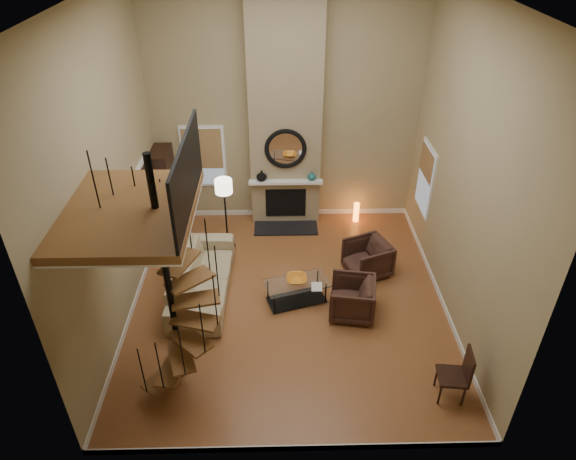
{
  "coord_description": "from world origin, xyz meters",
  "views": [
    {
      "loc": [
        -0.18,
        -7.6,
        6.69
      ],
      "look_at": [
        0.0,
        0.4,
        1.4
      ],
      "focal_mm": 31.81,
      "sensor_mm": 36.0,
      "label": 1
    }
  ],
  "objects_px": {
    "hutch": "(165,190)",
    "coffee_table": "(297,289)",
    "armchair_near": "(371,257)",
    "side_chair": "(459,373)",
    "armchair_far": "(356,299)",
    "sofa": "(202,276)",
    "floor_lamp": "(224,192)",
    "accent_lamp": "(356,212)"
  },
  "relations": [
    {
      "from": "armchair_far",
      "to": "coffee_table",
      "type": "relative_size",
      "value": 0.63
    },
    {
      "from": "hutch",
      "to": "coffee_table",
      "type": "xyz_separation_m",
      "value": [
        2.96,
        -2.84,
        -0.67
      ]
    },
    {
      "from": "sofa",
      "to": "coffee_table",
      "type": "distance_m",
      "value": 1.9
    },
    {
      "from": "coffee_table",
      "to": "side_chair",
      "type": "height_order",
      "value": "side_chair"
    },
    {
      "from": "hutch",
      "to": "side_chair",
      "type": "relative_size",
      "value": 2.09
    },
    {
      "from": "armchair_far",
      "to": "coffee_table",
      "type": "bearing_deg",
      "value": -99.61
    },
    {
      "from": "hutch",
      "to": "coffee_table",
      "type": "bearing_deg",
      "value": -43.84
    },
    {
      "from": "side_chair",
      "to": "sofa",
      "type": "bearing_deg",
      "value": 148.21
    },
    {
      "from": "sofa",
      "to": "armchair_far",
      "type": "xyz_separation_m",
      "value": [
        2.97,
        -0.7,
        -0.04
      ]
    },
    {
      "from": "hutch",
      "to": "sofa",
      "type": "bearing_deg",
      "value": -66.56
    },
    {
      "from": "floor_lamp",
      "to": "coffee_table",
      "type": "bearing_deg",
      "value": -51.73
    },
    {
      "from": "coffee_table",
      "to": "side_chair",
      "type": "distance_m",
      "value": 3.36
    },
    {
      "from": "sofa",
      "to": "side_chair",
      "type": "height_order",
      "value": "side_chair"
    },
    {
      "from": "armchair_near",
      "to": "floor_lamp",
      "type": "distance_m",
      "value": 3.38
    },
    {
      "from": "sofa",
      "to": "armchair_near",
      "type": "bearing_deg",
      "value": -78.75
    },
    {
      "from": "armchair_near",
      "to": "side_chair",
      "type": "bearing_deg",
      "value": -7.34
    },
    {
      "from": "side_chair",
      "to": "armchair_near",
      "type": "bearing_deg",
      "value": 104.43
    },
    {
      "from": "armchair_far",
      "to": "side_chair",
      "type": "xyz_separation_m",
      "value": [
        1.31,
        -1.95,
        0.17
      ]
    },
    {
      "from": "armchair_near",
      "to": "accent_lamp",
      "type": "relative_size",
      "value": 1.74
    },
    {
      "from": "hutch",
      "to": "floor_lamp",
      "type": "xyz_separation_m",
      "value": [
        1.47,
        -0.96,
        0.46
      ]
    },
    {
      "from": "armchair_far",
      "to": "coffee_table",
      "type": "xyz_separation_m",
      "value": [
        -1.1,
        0.38,
        -0.07
      ]
    },
    {
      "from": "hutch",
      "to": "armchair_far",
      "type": "height_order",
      "value": "hutch"
    },
    {
      "from": "coffee_table",
      "to": "side_chair",
      "type": "relative_size",
      "value": 1.39
    },
    {
      "from": "armchair_far",
      "to": "coffee_table",
      "type": "height_order",
      "value": "armchair_far"
    },
    {
      "from": "armchair_near",
      "to": "side_chair",
      "type": "height_order",
      "value": "side_chair"
    },
    {
      "from": "accent_lamp",
      "to": "side_chair",
      "type": "xyz_separation_m",
      "value": [
        0.86,
        -5.22,
        0.28
      ]
    },
    {
      "from": "armchair_near",
      "to": "side_chair",
      "type": "distance_m",
      "value": 3.35
    },
    {
      "from": "hutch",
      "to": "sofa",
      "type": "height_order",
      "value": "hutch"
    },
    {
      "from": "sofa",
      "to": "floor_lamp",
      "type": "height_order",
      "value": "floor_lamp"
    },
    {
      "from": "hutch",
      "to": "side_chair",
      "type": "distance_m",
      "value": 7.46
    },
    {
      "from": "hutch",
      "to": "accent_lamp",
      "type": "relative_size",
      "value": 4.14
    },
    {
      "from": "accent_lamp",
      "to": "hutch",
      "type": "bearing_deg",
      "value": -179.31
    },
    {
      "from": "armchair_far",
      "to": "floor_lamp",
      "type": "bearing_deg",
      "value": -121.79
    },
    {
      "from": "armchair_far",
      "to": "side_chair",
      "type": "relative_size",
      "value": 0.87
    },
    {
      "from": "side_chair",
      "to": "coffee_table",
      "type": "bearing_deg",
      "value": 136.02
    },
    {
      "from": "armchair_far",
      "to": "accent_lamp",
      "type": "xyz_separation_m",
      "value": [
        0.45,
        3.27,
        -0.1
      ]
    },
    {
      "from": "hutch",
      "to": "accent_lamp",
      "type": "xyz_separation_m",
      "value": [
        4.51,
        0.05,
        -0.7
      ]
    },
    {
      "from": "hutch",
      "to": "accent_lamp",
      "type": "distance_m",
      "value": 4.56
    },
    {
      "from": "sofa",
      "to": "armchair_near",
      "type": "distance_m",
      "value": 3.5
    },
    {
      "from": "armchair_far",
      "to": "floor_lamp",
      "type": "relative_size",
      "value": 0.49
    },
    {
      "from": "sofa",
      "to": "armchair_far",
      "type": "relative_size",
      "value": 3.12
    },
    {
      "from": "armchair_near",
      "to": "floor_lamp",
      "type": "height_order",
      "value": "floor_lamp"
    }
  ]
}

